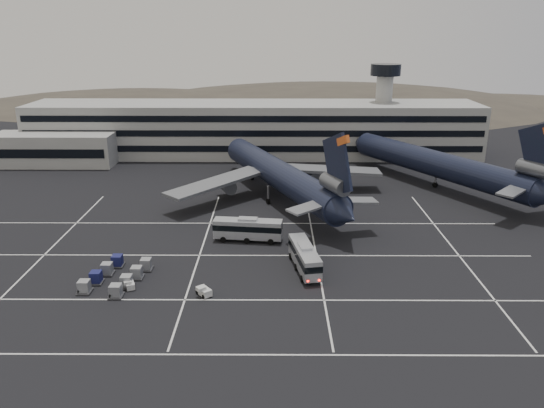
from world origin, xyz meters
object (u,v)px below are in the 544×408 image
at_px(trijet_main, 280,175).
at_px(bus_far, 248,228).
at_px(bus_near, 305,256).
at_px(tug_a, 130,285).
at_px(uld_cluster, 117,275).

distance_m(trijet_main, bus_far, 22.60).
xyz_separation_m(bus_near, tug_a, (-23.76, -6.02, -1.56)).
bearing_deg(tug_a, trijet_main, 39.63).
height_order(bus_near, tug_a, bus_near).
bearing_deg(bus_near, uld_cluster, 177.88).
relative_size(bus_near, tug_a, 5.02).
height_order(trijet_main, bus_near, trijet_main).
height_order(trijet_main, tug_a, trijet_main).
bearing_deg(uld_cluster, bus_far, 39.70).
bearing_deg(bus_near, bus_far, 118.62).
xyz_separation_m(trijet_main, bus_near, (3.27, -32.52, -3.13)).
bearing_deg(tug_a, uld_cluster, 114.35).
bearing_deg(bus_far, bus_near, -134.61).
bearing_deg(uld_cluster, bus_near, 8.10).
xyz_separation_m(trijet_main, tug_a, (-20.49, -38.54, -4.69)).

